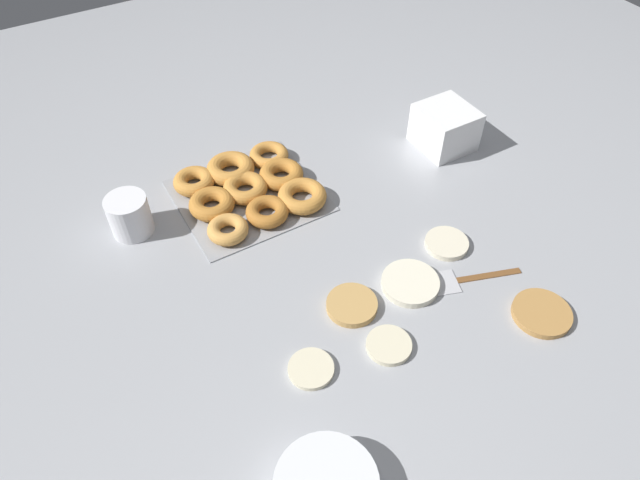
# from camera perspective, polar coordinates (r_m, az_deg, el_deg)

# --- Properties ---
(ground_plane) EXTENTS (3.00, 3.00, 0.00)m
(ground_plane) POSITION_cam_1_polar(r_m,az_deg,el_deg) (1.17, 5.11, -3.86)
(ground_plane) COLOR #9EA0A5
(pancake_0) EXTENTS (0.12, 0.12, 0.02)m
(pancake_0) POSITION_cam_1_polar(r_m,az_deg,el_deg) (1.16, 9.01, -4.28)
(pancake_0) COLOR silver
(pancake_0) RESTS_ON ground_plane
(pancake_1) EXTENTS (0.08, 0.08, 0.01)m
(pancake_1) POSITION_cam_1_polar(r_m,az_deg,el_deg) (1.07, 6.90, -10.40)
(pancake_1) COLOR beige
(pancake_1) RESTS_ON ground_plane
(pancake_2) EXTENTS (0.08, 0.08, 0.01)m
(pancake_2) POSITION_cam_1_polar(r_m,az_deg,el_deg) (1.04, -0.91, -12.75)
(pancake_2) COLOR beige
(pancake_2) RESTS_ON ground_plane
(pancake_3) EXTENTS (0.11, 0.11, 0.01)m
(pancake_3) POSITION_cam_1_polar(r_m,az_deg,el_deg) (1.18, 21.29, -6.84)
(pancake_3) COLOR #B27F42
(pancake_3) RESTS_ON ground_plane
(pancake_4) EXTENTS (0.09, 0.09, 0.01)m
(pancake_4) POSITION_cam_1_polar(r_m,az_deg,el_deg) (1.25, 12.54, -0.33)
(pancake_4) COLOR beige
(pancake_4) RESTS_ON ground_plane
(pancake_5) EXTENTS (0.10, 0.10, 0.02)m
(pancake_5) POSITION_cam_1_polar(r_m,az_deg,el_deg) (1.11, 3.20, -6.51)
(pancake_5) COLOR tan
(pancake_5) RESTS_ON ground_plane
(donut_tray) EXTENTS (0.32, 0.30, 0.04)m
(donut_tray) POSITION_cam_1_polar(r_m,az_deg,el_deg) (1.33, -7.12, 5.12)
(donut_tray) COLOR #93969B
(donut_tray) RESTS_ON ground_plane
(container_stack) EXTENTS (0.13, 0.13, 0.10)m
(container_stack) POSITION_cam_1_polar(r_m,az_deg,el_deg) (1.48, 12.37, 10.92)
(container_stack) COLOR white
(container_stack) RESTS_ON ground_plane
(paper_cup) EXTENTS (0.09, 0.09, 0.09)m
(paper_cup) POSITION_cam_1_polar(r_m,az_deg,el_deg) (1.29, -18.52, 2.35)
(paper_cup) COLOR white
(paper_cup) RESTS_ON ground_plane
(spatula) EXTENTS (0.25, 0.12, 0.01)m
(spatula) POSITION_cam_1_polar(r_m,az_deg,el_deg) (1.18, 12.26, -4.17)
(spatula) COLOR brown
(spatula) RESTS_ON ground_plane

